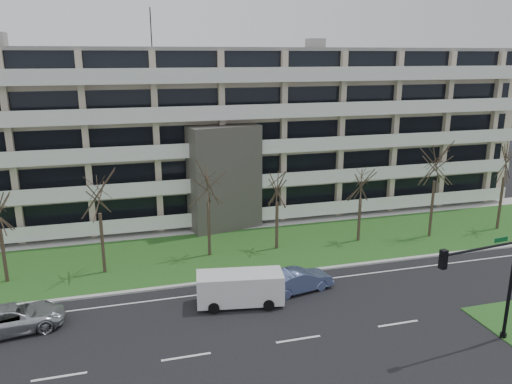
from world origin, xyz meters
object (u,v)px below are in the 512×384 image
object	(u,v)px
white_van	(241,286)
traffic_signal	(488,278)
blue_sedan	(299,280)
silver_pickup	(14,318)

from	to	relation	value
white_van	traffic_signal	distance (m)	13.64
blue_sedan	white_van	world-z (taller)	white_van
silver_pickup	white_van	distance (m)	12.77
blue_sedan	traffic_signal	xyz separation A→B (m)	(7.00, -8.36, 3.08)
white_van	traffic_signal	size ratio (longest dim) A/B	0.92
silver_pickup	traffic_signal	distance (m)	25.27
silver_pickup	blue_sedan	world-z (taller)	silver_pickup
white_van	traffic_signal	bearing A→B (deg)	-25.84
silver_pickup	white_van	world-z (taller)	white_van
blue_sedan	traffic_signal	size ratio (longest dim) A/B	0.76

